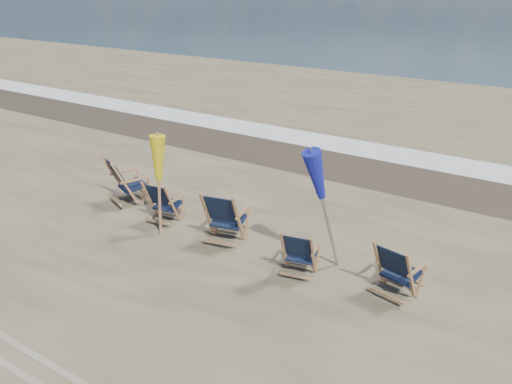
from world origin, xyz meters
TOP-DOWN VIEW (x-y plane):
  - surf_foam at (0.00, 8.30)m, footprint 200.00×1.40m
  - wet_sand_strip at (0.00, 6.80)m, footprint 200.00×2.60m
  - beach_chair_0 at (-2.96, 1.69)m, footprint 0.95×1.00m
  - beach_chair_1 at (-1.58, 1.60)m, footprint 0.68×0.75m
  - beach_chair_2 at (0.00, 1.60)m, footprint 0.86×0.93m
  - beach_chair_3 at (1.62, 1.36)m, footprint 0.68×0.74m
  - beach_chair_4 at (3.14, 1.52)m, footprint 0.76×0.82m
  - umbrella_yellow at (-1.56, 1.27)m, footprint 0.30×0.30m
  - umbrella_blue at (1.66, 1.71)m, footprint 0.30×0.30m

SIDE VIEW (x-z plane):
  - wet_sand_strip at x=0.00m, z-range 0.00..0.00m
  - surf_foam at x=0.00m, z-range 0.00..0.01m
  - beach_chair_3 at x=1.62m, z-range 0.00..0.88m
  - beach_chair_1 at x=-1.58m, z-range 0.00..0.94m
  - beach_chair_4 at x=3.14m, z-range 0.00..0.98m
  - beach_chair_0 at x=-2.96m, z-range 0.00..1.10m
  - beach_chair_2 at x=0.00m, z-range 0.00..1.11m
  - umbrella_yellow at x=-1.56m, z-range 0.46..2.41m
  - umbrella_blue at x=1.66m, z-range 0.62..2.93m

